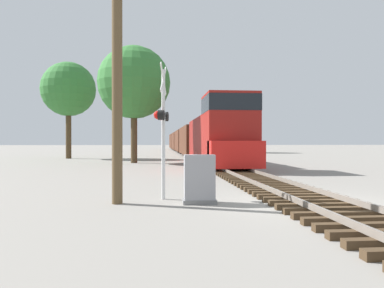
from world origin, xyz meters
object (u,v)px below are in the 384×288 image
tree_far_right (134,83)px  crossing_signal_near (162,121)px  tree_mid_background (68,90)px  freight_train (186,141)px  relay_cabinet (199,179)px  tree_deep_background (225,114)px  utility_pole (117,27)px

tree_far_right → crossing_signal_near: bearing=-83.9°
tree_mid_background → freight_train: bearing=50.2°
crossing_signal_near → relay_cabinet: size_ratio=2.96×
tree_deep_background → freight_train: bearing=-149.1°
tree_mid_background → tree_far_right: bearing=-50.4°
crossing_signal_near → tree_far_right: tree_far_right is taller
tree_mid_background → tree_deep_background: tree_mid_background is taller
relay_cabinet → tree_mid_background: bearing=109.5°
relay_cabinet → tree_deep_background: tree_deep_background is taller
tree_far_right → tree_mid_background: tree_mid_background is taller
tree_far_right → utility_pole: bearing=-87.7°
crossing_signal_near → utility_pole: utility_pole is taller
freight_train → crossing_signal_near: size_ratio=18.66×
relay_cabinet → tree_mid_background: tree_mid_background is taller
freight_train → relay_cabinet: freight_train is taller
freight_train → utility_pole: bearing=-96.8°
crossing_signal_near → tree_mid_background: bearing=-150.4°
relay_cabinet → tree_mid_background: (-10.76, 30.36, 6.70)m
relay_cabinet → tree_deep_background: size_ratio=0.15×
crossing_signal_near → tree_mid_background: 31.39m
relay_cabinet → crossing_signal_near: bearing=138.7°
utility_pole → tree_mid_background: 31.41m
freight_train → utility_pole: 47.33m
relay_cabinet → tree_deep_background: bearing=79.0°
relay_cabinet → tree_far_right: size_ratio=0.14×
tree_mid_background → tree_deep_background: 29.36m
relay_cabinet → tree_far_right: bearing=98.6°
tree_far_right → tree_deep_background: size_ratio=1.02×
utility_pole → relay_cabinet: bearing=-4.4°
utility_pole → tree_far_right: 21.17m
freight_train → relay_cabinet: 47.20m
tree_mid_background → tree_deep_background: (20.72, 20.77, -0.87)m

